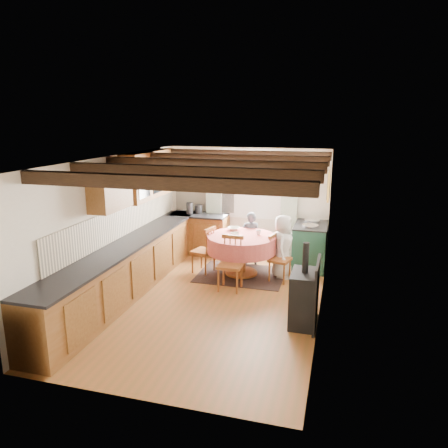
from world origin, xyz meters
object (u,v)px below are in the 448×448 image
(dining_table, at_px, (241,255))
(cup, at_px, (259,232))
(chair_left, at_px, (203,249))
(child_far, at_px, (251,238))
(aga_range, at_px, (310,246))
(child_right, at_px, (283,246))
(chair_near, at_px, (230,264))
(chair_right, at_px, (280,258))
(cast_iron_stove, at_px, (304,284))

(dining_table, distance_m, cup, 0.56)
(cup, bearing_deg, chair_left, -170.37)
(child_far, relative_size, cup, 10.97)
(aga_range, bearing_deg, chair_left, -157.08)
(child_right, bearing_deg, chair_left, 96.50)
(dining_table, bearing_deg, chair_near, -91.76)
(dining_table, distance_m, chair_left, 0.78)
(aga_range, bearing_deg, dining_table, -146.78)
(chair_left, relative_size, chair_right, 1.04)
(chair_right, relative_size, cast_iron_stove, 0.71)
(cup, bearing_deg, child_far, 116.45)
(chair_near, relative_size, chair_left, 1.05)
(chair_near, distance_m, chair_right, 1.05)
(cast_iron_stove, distance_m, cup, 2.20)
(chair_right, relative_size, cup, 8.74)
(chair_near, xyz_separation_m, child_far, (0.06, 1.47, 0.07))
(child_right, relative_size, cup, 11.93)
(cast_iron_stove, distance_m, child_far, 2.79)
(child_far, bearing_deg, cast_iron_stove, 108.50)
(chair_near, xyz_separation_m, chair_left, (-0.75, 0.75, -0.02))
(dining_table, height_order, aga_range, aga_range)
(chair_right, xyz_separation_m, cup, (-0.47, 0.24, 0.40))
(chair_near, bearing_deg, child_right, 49.38)
(chair_near, bearing_deg, chair_left, 136.23)
(dining_table, xyz_separation_m, chair_near, (-0.02, -0.78, 0.09))
(dining_table, relative_size, child_right, 1.08)
(cup, bearing_deg, chair_right, -27.39)
(child_far, bearing_deg, chair_left, 31.81)
(dining_table, relative_size, aga_range, 1.32)
(chair_right, relative_size, child_far, 0.80)
(chair_near, bearing_deg, chair_right, 41.73)
(dining_table, bearing_deg, chair_right, -7.01)
(chair_right, bearing_deg, dining_table, 95.93)
(chair_near, distance_m, cup, 1.05)
(aga_range, relative_size, child_right, 0.82)
(dining_table, xyz_separation_m, cup, (0.30, 0.15, 0.45))
(chair_left, bearing_deg, cast_iron_stove, 65.19)
(chair_left, height_order, cup, chair_left)
(chair_right, bearing_deg, aga_range, -14.97)
(chair_left, distance_m, aga_range, 2.21)
(aga_range, relative_size, cup, 9.81)
(dining_table, bearing_deg, chair_left, -177.34)
(chair_near, distance_m, cast_iron_stove, 1.71)
(chair_left, bearing_deg, dining_table, 106.72)
(chair_left, height_order, child_far, child_far)
(cast_iron_stove, bearing_deg, chair_right, 109.67)
(chair_right, height_order, child_far, child_far)
(child_right, bearing_deg, dining_table, 99.81)
(chair_near, bearing_deg, child_far, 88.68)
(chair_left, height_order, cast_iron_stove, cast_iron_stove)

